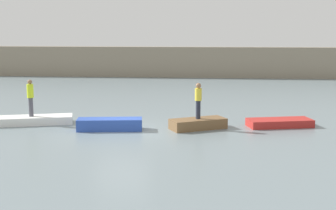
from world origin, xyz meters
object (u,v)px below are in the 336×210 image
rowboat_brown (198,124)px  person_hiviz_shirt (30,96)px  rowboat_red (280,123)px  person_yellow_shirt (198,99)px  rowboat_white (32,120)px  rowboat_blue (110,124)px

rowboat_brown → person_hiviz_shirt: (-8.27, 0.33, 1.17)m
rowboat_red → person_hiviz_shirt: size_ratio=1.68×
person_yellow_shirt → rowboat_brown: bearing=0.0°
rowboat_white → person_yellow_shirt: 8.37m
rowboat_blue → rowboat_brown: 4.16m
rowboat_blue → person_hiviz_shirt: person_hiviz_shirt is taller
rowboat_brown → person_hiviz_shirt: bearing=150.0°
rowboat_red → person_hiviz_shirt: 12.27m
rowboat_brown → person_hiviz_shirt: person_hiviz_shirt is taller
person_hiviz_shirt → person_yellow_shirt: 8.27m
rowboat_brown → person_yellow_shirt: bearing=0.0°
rowboat_white → rowboat_brown: (8.27, -0.33, 0.05)m
rowboat_white → person_yellow_shirt: (8.27, -0.33, 1.24)m
person_yellow_shirt → person_hiviz_shirt: bearing=177.7°
rowboat_blue → rowboat_red: size_ratio=0.98×
rowboat_brown → person_yellow_shirt: person_yellow_shirt is taller
rowboat_white → rowboat_blue: 4.28m
person_yellow_shirt → rowboat_white: bearing=177.7°
person_hiviz_shirt → rowboat_brown: bearing=-2.3°
rowboat_blue → rowboat_brown: size_ratio=1.15×
rowboat_white → person_hiviz_shirt: size_ratio=2.18×
rowboat_red → person_yellow_shirt: size_ratio=1.81×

